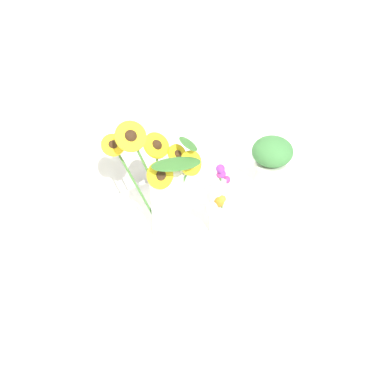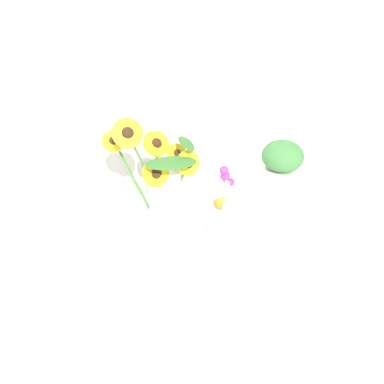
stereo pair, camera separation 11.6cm
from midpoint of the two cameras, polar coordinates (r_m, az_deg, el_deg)
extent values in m
plane|color=white|center=(1.23, 0.43, -7.11)|extent=(6.00, 6.00, 0.00)
cylinder|color=white|center=(1.27, -2.61, -5.14)|extent=(0.52, 0.52, 0.02)
cylinder|color=silver|center=(1.16, -6.56, -2.21)|extent=(0.10, 0.10, 0.22)
torus|color=silver|center=(1.10, -6.94, 2.79)|extent=(0.11, 0.11, 0.01)
cylinder|color=#427533|center=(1.13, -5.26, -0.92)|extent=(0.07, 0.06, 0.22)
cylinder|color=yellow|center=(1.06, -3.27, 4.32)|extent=(0.09, 0.04, 0.09)
sphere|color=#382314|center=(1.06, -3.27, 4.32)|extent=(0.03, 0.03, 0.03)
cylinder|color=#427533|center=(1.12, -7.92, -1.93)|extent=(0.03, 0.06, 0.23)
cylinder|color=yellow|center=(1.04, -8.07, 2.46)|extent=(0.08, 0.04, 0.08)
sphere|color=#382314|center=(1.04, -8.07, 2.46)|extent=(0.03, 0.03, 0.03)
cylinder|color=#427533|center=(1.15, -5.78, 0.45)|extent=(0.05, 0.01, 0.22)
cylinder|color=yellow|center=(1.11, -5.27, 5.67)|extent=(0.07, 0.04, 0.07)
sphere|color=#382314|center=(1.11, -5.27, 5.67)|extent=(0.03, 0.03, 0.03)
cylinder|color=#427533|center=(1.15, -11.20, 0.62)|extent=(0.08, 0.09, 0.26)
cylinder|color=yellow|center=(1.11, -14.92, 6.85)|extent=(0.08, 0.06, 0.07)
sphere|color=#382314|center=(1.11, -14.92, 6.85)|extent=(0.03, 0.03, 0.03)
cylinder|color=#427533|center=(1.09, -8.96, 1.36)|extent=(0.10, 0.05, 0.29)
cylinder|color=yellow|center=(1.01, -12.63, 8.20)|extent=(0.10, 0.07, 0.09)
sphere|color=#382314|center=(1.01, -12.63, 8.20)|extent=(0.04, 0.04, 0.04)
cylinder|color=#427533|center=(1.15, -8.00, 0.52)|extent=(0.03, 0.05, 0.26)
cylinder|color=yellow|center=(1.11, -8.47, 6.95)|extent=(0.09, 0.06, 0.07)
sphere|color=#382314|center=(1.11, -8.47, 6.95)|extent=(0.03, 0.03, 0.03)
ellipsoid|color=#38702D|center=(1.00, -5.68, 4.18)|extent=(0.15, 0.09, 0.03)
ellipsoid|color=#38702D|center=(1.07, -3.74, 7.29)|extent=(0.08, 0.12, 0.03)
cylinder|color=white|center=(1.21, 1.29, -4.43)|extent=(0.06, 0.06, 0.08)
cylinder|color=#4C8438|center=(1.20, 1.71, -3.17)|extent=(0.03, 0.02, 0.08)
sphere|color=yellow|center=(1.19, 1.87, -1.15)|extent=(0.02, 0.02, 0.02)
cylinder|color=#4C8438|center=(1.18, 0.49, -4.08)|extent=(0.03, 0.02, 0.10)
sphere|color=white|center=(1.14, 0.14, -2.52)|extent=(0.04, 0.04, 0.04)
cylinder|color=#4C8438|center=(1.20, 0.81, -4.38)|extent=(0.02, 0.02, 0.07)
sphere|color=white|center=(1.17, 0.22, -3.04)|extent=(0.04, 0.04, 0.04)
cylinder|color=#4C8438|center=(1.21, 1.35, -3.48)|extent=(0.02, 0.02, 0.08)
sphere|color=orange|center=(1.19, 1.41, -1.59)|extent=(0.03, 0.03, 0.03)
sphere|color=white|center=(1.33, 1.98, -0.84)|extent=(0.07, 0.07, 0.07)
cylinder|color=white|center=(1.30, 2.02, 1.07)|extent=(0.03, 0.03, 0.03)
cylinder|color=#427533|center=(1.33, 2.50, 0.30)|extent=(0.02, 0.01, 0.07)
sphere|color=#C6337A|center=(1.32, 2.78, 1.81)|extent=(0.03, 0.03, 0.03)
cylinder|color=#427533|center=(1.32, 1.60, 0.73)|extent=(0.02, 0.01, 0.10)
sphere|color=purple|center=(1.29, 1.96, 2.74)|extent=(0.03, 0.03, 0.03)
cylinder|color=#427533|center=(1.32, 1.93, 1.02)|extent=(0.02, 0.01, 0.09)
sphere|color=#C6337A|center=(1.29, 1.70, 2.56)|extent=(0.03, 0.03, 0.03)
cylinder|color=#427533|center=(1.30, 1.87, 1.29)|extent=(0.01, 0.01, 0.11)
sphere|color=purple|center=(1.27, 1.76, 3.50)|extent=(0.03, 0.03, 0.03)
cylinder|color=beige|center=(1.53, 9.64, 2.85)|extent=(0.12, 0.12, 0.08)
torus|color=beige|center=(1.51, 9.75, 3.87)|extent=(0.13, 0.13, 0.01)
ellipsoid|color=#3D7A3D|center=(1.48, 9.97, 6.04)|extent=(0.16, 0.16, 0.12)
camera|label=1|loc=(0.06, -92.77, -1.77)|focal=35.00mm
camera|label=2|loc=(0.06, 87.23, 1.77)|focal=35.00mm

